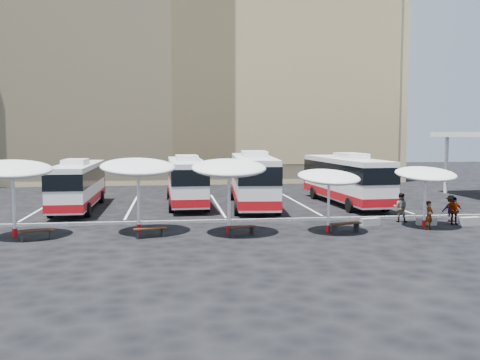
{
  "coord_description": "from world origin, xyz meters",
  "views": [
    {
      "loc": [
        -3.21,
        -29.78,
        5.1
      ],
      "look_at": [
        1.0,
        3.0,
        2.2
      ],
      "focal_mm": 40.0,
      "sensor_mm": 36.0,
      "label": 1
    }
  ],
  "objects": [
    {
      "name": "passenger_1",
      "position": [
        9.84,
        -0.82,
        0.84
      ],
      "size": [
        1.03,
        0.96,
        1.68
      ],
      "primitive_type": "imported",
      "rotation": [
        0.0,
        0.0,
        2.61
      ],
      "color": "black",
      "rests_on": "ground"
    },
    {
      "name": "conc_bench_2",
      "position": [
        13.21,
        -2.28,
        0.23
      ],
      "size": [
        1.25,
        0.57,
        0.45
      ],
      "primitive_type": "cube",
      "rotation": [
        0.0,
        0.0,
        0.15
      ],
      "color": "gray",
      "rests_on": "ground"
    },
    {
      "name": "bay_lines",
      "position": [
        0.0,
        8.0,
        0.01
      ],
      "size": [
        24.15,
        12.0,
        0.01
      ],
      "color": "white",
      "rests_on": "ground"
    },
    {
      "name": "bus_2",
      "position": [
        2.39,
        6.8,
        2.0
      ],
      "size": [
        3.61,
        12.49,
        3.91
      ],
      "rotation": [
        0.0,
        0.0,
        -0.08
      ],
      "color": "white",
      "rests_on": "ground"
    },
    {
      "name": "bus_0",
      "position": [
        -9.44,
        6.95,
        1.74
      ],
      "size": [
        2.56,
        10.77,
        3.41
      ],
      "rotation": [
        0.0,
        0.0,
        0.0
      ],
      "color": "white",
      "rests_on": "ground"
    },
    {
      "name": "bus_1",
      "position": [
        -2.19,
        8.37,
        1.83
      ],
      "size": [
        2.83,
        11.32,
        3.58
      ],
      "rotation": [
        0.0,
        0.0,
        0.02
      ],
      "color": "white",
      "rests_on": "ground"
    },
    {
      "name": "curb_divider",
      "position": [
        0.0,
        0.5,
        0.07
      ],
      "size": [
        34.0,
        0.25,
        0.15
      ],
      "primitive_type": "cube",
      "color": "black",
      "rests_on": "ground"
    },
    {
      "name": "wood_bench_1",
      "position": [
        -4.3,
        -3.62,
        0.37
      ],
      "size": [
        1.64,
        0.87,
        0.49
      ],
      "rotation": [
        0.0,
        0.0,
        0.3
      ],
      "color": "black",
      "rests_on": "ground"
    },
    {
      "name": "passenger_0",
      "position": [
        10.32,
        -3.27,
        0.76
      ],
      "size": [
        0.66,
        0.63,
        1.53
      ],
      "primitive_type": "imported",
      "rotation": [
        0.0,
        0.0,
        0.65
      ],
      "color": "black",
      "rests_on": "ground"
    },
    {
      "name": "wood_bench_2",
      "position": [
        0.24,
        -3.61,
        0.34
      ],
      "size": [
        1.51,
        0.89,
        0.45
      ],
      "rotation": [
        0.0,
        0.0,
        0.36
      ],
      "color": "black",
      "rests_on": "ground"
    },
    {
      "name": "wood_bench_3",
      "position": [
        5.64,
        -3.57,
        0.39
      ],
      "size": [
        1.72,
        0.89,
        0.51
      ],
      "rotation": [
        0.0,
        0.0,
        0.29
      ],
      "color": "black",
      "rests_on": "ground"
    },
    {
      "name": "conc_bench_0",
      "position": [
        7.68,
        -1.65,
        0.2
      ],
      "size": [
        1.13,
        0.56,
        0.41
      ],
      "primitive_type": "cube",
      "rotation": [
        0.0,
        0.0,
        0.19
      ],
      "color": "gray",
      "rests_on": "ground"
    },
    {
      "name": "conc_bench_1",
      "position": [
        10.84,
        -1.92,
        0.2
      ],
      "size": [
        1.11,
        0.45,
        0.41
      ],
      "primitive_type": "cube",
      "rotation": [
        0.0,
        0.0,
        -0.09
      ],
      "color": "gray",
      "rests_on": "ground"
    },
    {
      "name": "passenger_3",
      "position": [
        12.72,
        -1.1,
        0.77
      ],
      "size": [
        1.11,
        0.8,
        1.55
      ],
      "primitive_type": "imported",
      "rotation": [
        0.0,
        0.0,
        2.89
      ],
      "color": "black",
      "rests_on": "ground"
    },
    {
      "name": "passenger_2",
      "position": [
        12.43,
        -1.98,
        0.77
      ],
      "size": [
        0.97,
        0.58,
        1.55
      ],
      "primitive_type": "imported",
      "rotation": [
        0.0,
        0.0,
        -0.24
      ],
      "color": "black",
      "rests_on": "ground"
    },
    {
      "name": "sunshade_3",
      "position": [
        4.76,
        -3.39,
        2.85
      ],
      "size": [
        3.78,
        3.81,
        3.35
      ],
      "rotation": [
        0.0,
        0.0,
        0.2
      ],
      "color": "white",
      "rests_on": "ground"
    },
    {
      "name": "sunshade_1",
      "position": [
        -4.91,
        -2.27,
        3.38
      ],
      "size": [
        4.56,
        4.6,
        3.97
      ],
      "rotation": [
        0.0,
        0.0,
        0.23
      ],
      "color": "white",
      "rests_on": "ground"
    },
    {
      "name": "sunshade_2",
      "position": [
        -0.36,
        -3.19,
        3.35
      ],
      "size": [
        3.88,
        3.92,
        3.94
      ],
      "rotation": [
        0.0,
        0.0,
        -0.03
      ],
      "color": "white",
      "rests_on": "ground"
    },
    {
      "name": "bus_3",
      "position": [
        9.15,
        7.09,
        1.9
      ],
      "size": [
        3.24,
        11.85,
        3.72
      ],
      "rotation": [
        0.0,
        0.0,
        0.06
      ],
      "color": "white",
      "rests_on": "ground"
    },
    {
      "name": "sandstone_building",
      "position": [
        0.0,
        31.87,
        12.63
      ],
      "size": [
        42.0,
        18.25,
        29.6
      ],
      "color": "tan",
      "rests_on": "ground"
    },
    {
      "name": "sunshade_0",
      "position": [
        -10.89,
        -2.7,
        3.35
      ],
      "size": [
        4.9,
        4.93,
        3.94
      ],
      "rotation": [
        0.0,
        0.0,
        0.38
      ],
      "color": "white",
      "rests_on": "ground"
    },
    {
      "name": "sunshade_4",
      "position": [
        10.41,
        -2.54,
        2.88
      ],
      "size": [
        3.3,
        3.35,
        3.4
      ],
      "rotation": [
        0.0,
        0.0,
        -0.02
      ],
      "color": "white",
      "rests_on": "ground"
    },
    {
      "name": "wood_bench_0",
      "position": [
        -9.65,
        -3.66,
        0.38
      ],
      "size": [
        1.66,
        1.02,
        0.5
      ],
      "rotation": [
        0.0,
        0.0,
        0.39
      ],
      "color": "black",
      "rests_on": "ground"
    },
    {
      "name": "ground",
      "position": [
        0.0,
        0.0,
        0.0
      ],
      "size": [
        120.0,
        120.0,
        0.0
      ],
      "primitive_type": "plane",
      "color": "black",
      "rests_on": "ground"
    }
  ]
}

